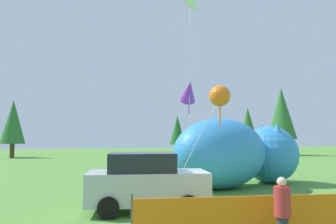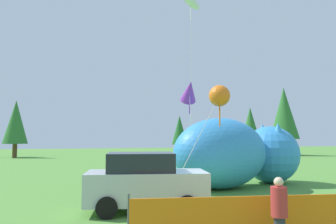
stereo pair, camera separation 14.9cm
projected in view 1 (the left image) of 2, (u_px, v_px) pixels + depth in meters
The scene contains 12 objects.
ground_plane at pixel (223, 213), 10.80m from camera, with size 120.00×120.00×0.00m, color #548C38.
parked_car at pixel (146, 182), 11.13m from camera, with size 4.27×2.47×1.98m.
inflatable_cat at pixel (236, 155), 16.53m from camera, with size 7.91×5.07×3.43m.
safety_fence at pixel (324, 218), 7.96m from camera, with size 9.30×1.24×1.24m.
spectator_in_green_shirt at pixel (282, 211), 7.19m from camera, with size 0.36×0.36×1.64m.
kite_white_ghost at pixel (190, 2), 21.78m from camera, with size 1.98×2.22×12.01m.
kite_purple_delta at pixel (189, 91), 18.44m from camera, with size 1.03×2.30×5.85m.
kite_orange_flower at pixel (220, 96), 13.88m from camera, with size 2.92×0.92×4.71m.
horizon_tree_east at pixel (13, 122), 39.33m from camera, with size 2.89×2.89×6.89m.
horizon_tree_west at pixel (282, 114), 44.38m from camera, with size 3.83×3.83×9.13m.
horizon_tree_mid at pixel (177, 130), 48.12m from camera, with size 2.33×2.33×5.57m.
horizon_tree_northeast at pixel (248, 125), 53.19m from camera, with size 3.03×3.03×7.22m.
Camera 1 is at (-4.60, -10.17, 2.54)m, focal length 35.00 mm.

